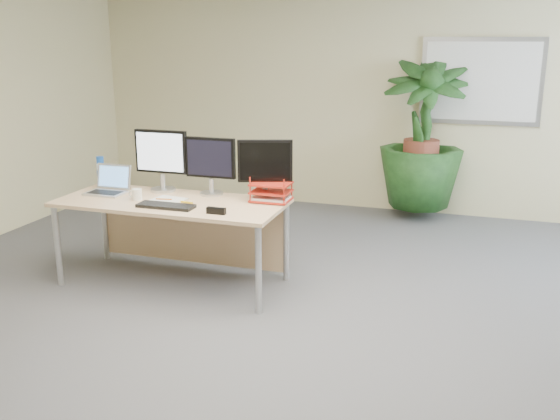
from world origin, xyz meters
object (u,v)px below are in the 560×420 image
(floor_plant, at_px, (421,154))
(laptop, at_px, (109,186))
(desk, at_px, (178,215))
(monitor_right, at_px, (211,162))
(monitor_left, at_px, (161,156))

(floor_plant, bearing_deg, laptop, -133.02)
(desk, xyz_separation_m, monitor_right, (0.23, 0.19, 0.43))
(floor_plant, relative_size, monitor_left, 2.82)
(monitor_left, xyz_separation_m, monitor_right, (0.46, 0.01, -0.02))
(floor_plant, xyz_separation_m, laptop, (-2.38, -2.56, 0.03))
(desk, relative_size, monitor_left, 3.53)
(floor_plant, distance_m, laptop, 3.49)
(laptop, bearing_deg, desk, 1.82)
(desk, distance_m, monitor_right, 0.53)
(desk, relative_size, monitor_right, 3.84)
(floor_plant, xyz_separation_m, monitor_right, (-1.52, -2.34, 0.25))
(monitor_left, relative_size, laptop, 1.63)
(floor_plant, distance_m, monitor_right, 2.80)
(monitor_right, xyz_separation_m, laptop, (-0.87, -0.21, -0.22))
(desk, relative_size, laptop, 5.76)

